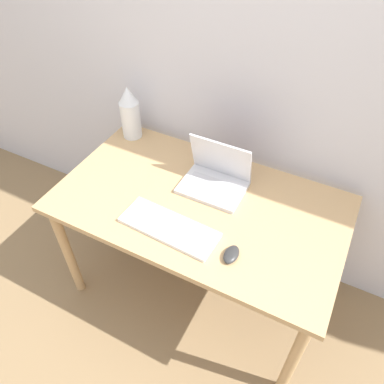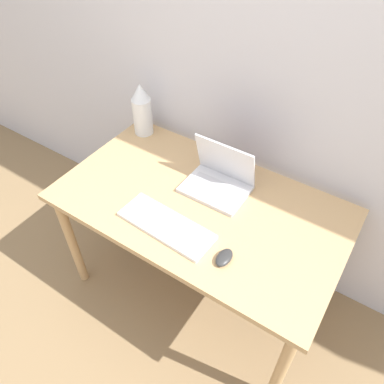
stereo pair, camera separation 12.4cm
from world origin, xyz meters
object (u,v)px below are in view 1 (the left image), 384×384
(vase, at_px, (130,113))
(mouse, at_px, (231,254))
(keyboard, at_px, (169,227))
(laptop, at_px, (216,177))

(vase, bearing_deg, mouse, -32.09)
(keyboard, bearing_deg, laptop, 79.74)
(keyboard, xyz_separation_m, vase, (-0.52, 0.50, 0.14))
(keyboard, bearing_deg, vase, 136.16)
(laptop, relative_size, keyboard, 0.68)
(laptop, height_order, mouse, laptop)
(laptop, distance_m, mouse, 0.43)
(keyboard, xyz_separation_m, mouse, (0.30, -0.01, 0.00))
(mouse, distance_m, vase, 0.97)
(mouse, xyz_separation_m, vase, (-0.82, 0.51, 0.13))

